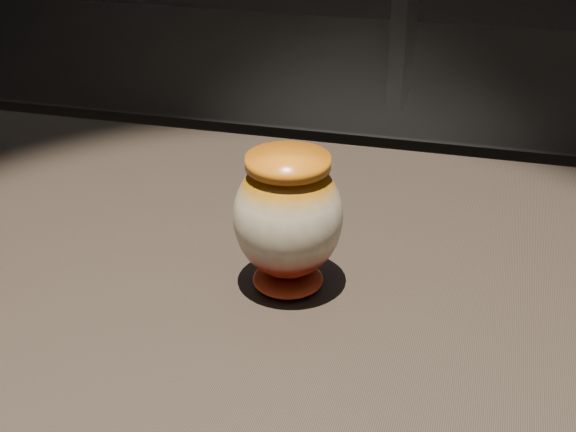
# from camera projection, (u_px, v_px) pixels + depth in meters

# --- Properties ---
(display_plinth) EXTENTS (2.00, 0.80, 0.90)m
(display_plinth) POSITION_uv_depth(u_px,v_px,m) (232.00, 429.00, 1.10)
(display_plinth) COLOR black
(display_plinth) RESTS_ON ground
(main_vase) EXTENTS (0.15, 0.15, 0.16)m
(main_vase) POSITION_uv_depth(u_px,v_px,m) (288.00, 218.00, 0.88)
(main_vase) COLOR maroon
(main_vase) RESTS_ON display_plinth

